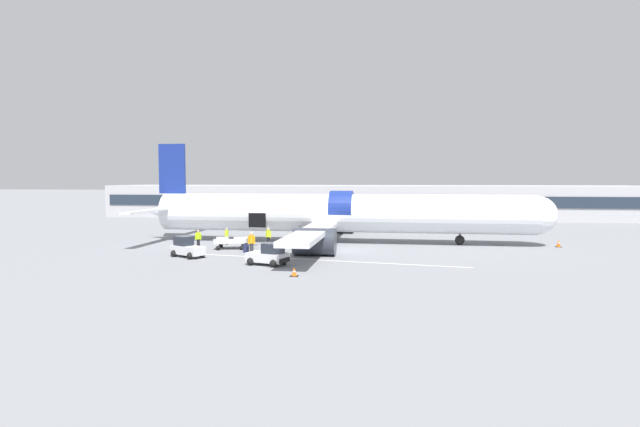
% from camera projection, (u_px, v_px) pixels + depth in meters
% --- Properties ---
extents(ground_plane, '(500.00, 500.00, 0.00)m').
position_uv_depth(ground_plane, '(339.00, 251.00, 43.54)').
color(ground_plane, gray).
extents(apron_marking_line, '(24.21, 3.80, 0.01)m').
position_uv_depth(apron_marking_line, '(309.00, 260.00, 38.66)').
color(apron_marking_line, silver).
rests_on(apron_marking_line, ground_plane).
extents(terminal_strip, '(86.69, 14.00, 5.25)m').
position_uv_depth(terminal_strip, '(367.00, 201.00, 83.87)').
color(terminal_strip, '#B2B2B7').
rests_on(terminal_strip, ground_plane).
extents(airplane, '(40.43, 33.86, 9.86)m').
position_uv_depth(airplane, '(337.00, 214.00, 49.01)').
color(airplane, white).
rests_on(airplane, ground_plane).
extents(baggage_tug_lead, '(3.29, 2.55, 1.66)m').
position_uv_depth(baggage_tug_lead, '(187.00, 248.00, 39.90)').
color(baggage_tug_lead, silver).
rests_on(baggage_tug_lead, ground_plane).
extents(baggage_tug_mid, '(2.60, 2.10, 1.48)m').
position_uv_depth(baggage_tug_mid, '(306.00, 241.00, 45.40)').
color(baggage_tug_mid, silver).
rests_on(baggage_tug_mid, ground_plane).
extents(baggage_tug_rear, '(3.24, 2.48, 1.62)m').
position_uv_depth(baggage_tug_rear, '(269.00, 255.00, 36.15)').
color(baggage_tug_rear, silver).
rests_on(baggage_tug_rear, ground_plane).
extents(baggage_cart_loading, '(3.94, 2.56, 1.02)m').
position_uv_depth(baggage_cart_loading, '(232.00, 243.00, 44.75)').
color(baggage_cart_loading, silver).
rests_on(baggage_cart_loading, ground_plane).
extents(ground_crew_loader_a, '(0.43, 0.56, 1.60)m').
position_uv_depth(ground_crew_loader_a, '(227.00, 236.00, 47.48)').
color(ground_crew_loader_a, '#2D2D33').
rests_on(ground_crew_loader_a, ground_plane).
extents(ground_crew_loader_b, '(0.56, 0.49, 1.63)m').
position_uv_depth(ground_crew_loader_b, '(198.00, 238.00, 45.28)').
color(ground_crew_loader_b, black).
rests_on(ground_crew_loader_b, ground_plane).
extents(ground_crew_driver, '(0.60, 0.49, 1.72)m').
position_uv_depth(ground_crew_driver, '(268.00, 236.00, 46.62)').
color(ground_crew_driver, black).
rests_on(ground_crew_driver, ground_plane).
extents(ground_crew_supervisor, '(0.64, 0.48, 1.82)m').
position_uv_depth(ground_crew_supervisor, '(251.00, 242.00, 41.63)').
color(ground_crew_supervisor, '#2D2D33').
rests_on(ground_crew_supervisor, ground_plane).
extents(suitcase_on_tarmac_upright, '(0.49, 0.26, 0.81)m').
position_uv_depth(suitcase_on_tarmac_upright, '(246.00, 248.00, 42.38)').
color(suitcase_on_tarmac_upright, '#1E2347').
rests_on(suitcase_on_tarmac_upright, ground_plane).
extents(safety_cone_nose, '(0.52, 0.52, 0.70)m').
position_uv_depth(safety_cone_nose, '(559.00, 243.00, 45.87)').
color(safety_cone_nose, black).
rests_on(safety_cone_nose, ground_plane).
extents(safety_cone_engine_left, '(0.52, 0.52, 0.58)m').
position_uv_depth(safety_cone_engine_left, '(294.00, 272.00, 31.93)').
color(safety_cone_engine_left, black).
rests_on(safety_cone_engine_left, ground_plane).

